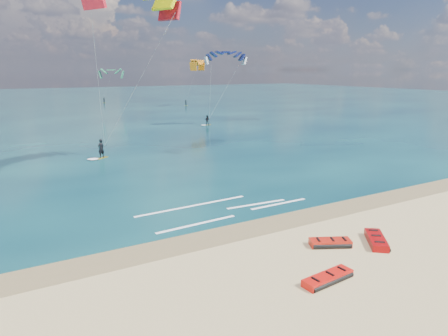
# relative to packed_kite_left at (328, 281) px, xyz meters

# --- Properties ---
(ground) EXTENTS (320.00, 320.00, 0.00)m
(ground) POSITION_rel_packed_kite_left_xyz_m (0.22, 43.65, 0.00)
(ground) COLOR tan
(ground) RESTS_ON ground
(wet_sand_strip) EXTENTS (320.00, 2.40, 0.01)m
(wet_sand_strip) POSITION_rel_packed_kite_left_xyz_m (0.22, 6.65, 0.00)
(wet_sand_strip) COLOR brown
(wet_sand_strip) RESTS_ON ground
(sea) EXTENTS (320.00, 200.00, 0.04)m
(sea) POSITION_rel_packed_kite_left_xyz_m (0.22, 107.65, 0.02)
(sea) COLOR #082131
(sea) RESTS_ON ground
(packed_kite_left) EXTENTS (2.81, 1.26, 0.38)m
(packed_kite_left) POSITION_rel_packed_kite_left_xyz_m (0.00, 0.00, 0.00)
(packed_kite_left) COLOR red
(packed_kite_left) RESTS_ON ground
(packed_kite_mid) EXTENTS (2.57, 2.03, 0.41)m
(packed_kite_mid) POSITION_rel_packed_kite_left_xyz_m (2.66, 2.63, 0.00)
(packed_kite_mid) COLOR red
(packed_kite_mid) RESTS_ON ground
(packed_kite_right) EXTENTS (2.55, 2.79, 0.43)m
(packed_kite_right) POSITION_rel_packed_kite_left_xyz_m (5.01, 1.68, 0.00)
(packed_kite_right) COLOR #980607
(packed_kite_right) RESTS_ON ground
(kitesurfer_main) EXTENTS (10.38, 10.52, 17.92)m
(kitesurfer_main) POSITION_rel_packed_kite_left_xyz_m (-1.70, 26.20, 9.25)
(kitesurfer_main) COLOR gold
(kitesurfer_main) RESTS_ON sea
(kitesurfer_far) EXTENTS (7.68, 5.06, 12.90)m
(kitesurfer_far) POSITION_rel_packed_kite_left_xyz_m (19.27, 45.75, 7.01)
(kitesurfer_far) COLOR gold
(kitesurfer_far) RESTS_ON sea
(shoreline_foam) EXTENTS (11.61, 3.63, 0.01)m
(shoreline_foam) POSITION_rel_packed_kite_left_xyz_m (0.60, 10.16, 0.04)
(shoreline_foam) COLOR white
(shoreline_foam) RESTS_ON ground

